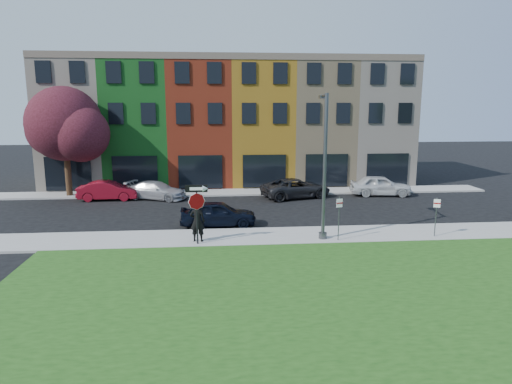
{
  "coord_description": "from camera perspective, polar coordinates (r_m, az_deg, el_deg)",
  "views": [
    {
      "loc": [
        -3.81,
        -19.26,
        6.71
      ],
      "look_at": [
        -1.74,
        4.0,
        2.19
      ],
      "focal_mm": 32.0,
      "sensor_mm": 36.0,
      "label": 1
    }
  ],
  "objects": [
    {
      "name": "ground",
      "position": [
        20.75,
        5.83,
        -7.97
      ],
      "size": [
        120.0,
        120.0,
        0.0
      ],
      "primitive_type": "plane",
      "color": "black",
      "rests_on": "ground"
    },
    {
      "name": "rowhouse_block",
      "position": [
        40.51,
        -3.27,
        8.5
      ],
      "size": [
        30.0,
        10.12,
        10.0
      ],
      "color": "beige",
      "rests_on": "ground"
    },
    {
      "name": "parked_car_white",
      "position": [
        35.1,
        15.31,
        0.8
      ],
      "size": [
        2.93,
        4.9,
        1.51
      ],
      "primitive_type": "imported",
      "rotation": [
        0.0,
        0.0,
        1.44
      ],
      "color": "silver",
      "rests_on": "ground"
    },
    {
      "name": "sidewalk_far",
      "position": [
        34.91,
        -3.67,
        -0.05
      ],
      "size": [
        40.0,
        2.4,
        0.12
      ],
      "primitive_type": "cube",
      "color": "gray",
      "rests_on": "ground"
    },
    {
      "name": "street_lamp",
      "position": [
        22.55,
        8.51,
        3.17
      ],
      "size": [
        0.61,
        2.57,
        7.1
      ],
      "rotation": [
        0.0,
        0.0,
        -0.12
      ],
      "color": "#474A4C",
      "rests_on": "sidewalk_near"
    },
    {
      "name": "tree_purple",
      "position": [
        35.64,
        -22.66,
        7.66
      ],
      "size": [
        6.37,
        5.57,
        7.85
      ],
      "color": "black",
      "rests_on": "sidewalk_far"
    },
    {
      "name": "parked_car_dark",
      "position": [
        33.18,
        5.01,
        0.49
      ],
      "size": [
        5.14,
        6.38,
        1.41
      ],
      "primitive_type": "imported",
      "rotation": [
        0.0,
        0.0,
        1.86
      ],
      "color": "black",
      "rests_on": "ground"
    },
    {
      "name": "sedan_near",
      "position": [
        25.46,
        -4.76,
        -2.71
      ],
      "size": [
        1.79,
        4.23,
        1.43
      ],
      "primitive_type": "imported",
      "rotation": [
        0.0,
        0.0,
        1.58
      ],
      "color": "black",
      "rests_on": "ground"
    },
    {
      "name": "stop_sign",
      "position": [
        21.65,
        -7.43,
        -1.26
      ],
      "size": [
        1.05,
        0.11,
        2.86
      ],
      "rotation": [
        0.0,
        0.0,
        -0.02
      ],
      "color": "black",
      "rests_on": "sidewalk_near"
    },
    {
      "name": "parked_car_red",
      "position": [
        33.94,
        -17.99,
        0.19
      ],
      "size": [
        1.68,
        4.24,
        1.37
      ],
      "primitive_type": "imported",
      "rotation": [
        0.0,
        0.0,
        1.6
      ],
      "color": "maroon",
      "rests_on": "ground"
    },
    {
      "name": "parked_car_silver",
      "position": [
        33.33,
        -12.35,
        0.2
      ],
      "size": [
        4.72,
        5.57,
        1.27
      ],
      "primitive_type": "imported",
      "rotation": [
        0.0,
        0.0,
        1.2
      ],
      "color": "#A4A3A8",
      "rests_on": "ground"
    },
    {
      "name": "parking_sign_a",
      "position": [
        22.59,
        10.34,
        -2.63
      ],
      "size": [
        0.32,
        0.12,
        2.17
      ],
      "rotation": [
        0.0,
        0.0,
        0.24
      ],
      "color": "#474A4C",
      "rests_on": "sidewalk_near"
    },
    {
      "name": "parking_sign_b",
      "position": [
        24.61,
        21.6,
        -2.34
      ],
      "size": [
        0.3,
        0.17,
        1.99
      ],
      "rotation": [
        0.0,
        0.0,
        -0.42
      ],
      "color": "#474A4C",
      "rests_on": "sidewalk_near"
    },
    {
      "name": "man",
      "position": [
        22.3,
        -7.33,
        -3.67
      ],
      "size": [
        0.85,
        0.66,
        1.99
      ],
      "primitive_type": "imported",
      "rotation": [
        0.0,
        0.0,
        3.01
      ],
      "color": "black",
      "rests_on": "sidewalk_near"
    },
    {
      "name": "sidewalk_near",
      "position": [
        23.95,
        9.2,
        -5.31
      ],
      "size": [
        40.0,
        3.0,
        0.12
      ],
      "primitive_type": "cube",
      "color": "gray",
      "rests_on": "ground"
    }
  ]
}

